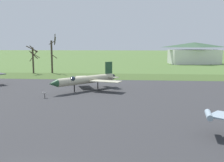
{
  "coord_description": "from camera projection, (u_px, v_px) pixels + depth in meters",
  "views": [
    {
      "loc": [
        6.29,
        -13.18,
        7.75
      ],
      "look_at": [
        3.44,
        20.84,
        2.84
      ],
      "focal_mm": 41.56,
      "sensor_mm": 36.0,
      "label": 1
    }
  ],
  "objects": [
    {
      "name": "bare_tree_far_left",
      "position": [
        33.0,
        58.0,
        67.69
      ],
      "size": [
        3.17,
        3.18,
        7.38
      ],
      "color": "#42382D",
      "rests_on": "ground"
    },
    {
      "name": "visitor_building",
      "position": [
        194.0,
        53.0,
        101.45
      ],
      "size": [
        20.62,
        12.53,
        8.36
      ],
      "color": "silver",
      "rests_on": "ground"
    },
    {
      "name": "bare_tree_left_of_center",
      "position": [
        52.0,
        55.0,
        68.43
      ],
      "size": [
        2.35,
        2.81,
        10.37
      ],
      "color": "#42382D",
      "rests_on": "ground"
    },
    {
      "name": "jet_fighter_front_right",
      "position": [
        86.0,
        80.0,
        42.94
      ],
      "size": [
        11.1,
        11.45,
        4.59
      ],
      "color": "#B7B293",
      "rests_on": "ground"
    },
    {
      "name": "info_placard_front_right",
      "position": [
        45.0,
        94.0,
        37.07
      ],
      "size": [
        0.66,
        0.33,
        0.91
      ],
      "color": "black",
      "rests_on": "ground"
    },
    {
      "name": "asphalt_apron",
      "position": [
        79.0,
        111.0,
        30.11
      ],
      "size": [
        79.1,
        52.35,
        0.05
      ],
      "primitive_type": "cube",
      "color": "#333335",
      "rests_on": "ground"
    },
    {
      "name": "grass_verge_strip",
      "position": [
        107.0,
        76.0,
        61.84
      ],
      "size": [
        139.1,
        12.0,
        0.06
      ],
      "primitive_type": "cube",
      "color": "#3F5827",
      "rests_on": "ground"
    }
  ]
}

